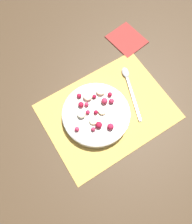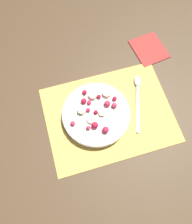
{
  "view_description": "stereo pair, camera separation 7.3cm",
  "coord_description": "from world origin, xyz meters",
  "views": [
    {
      "loc": [
        -0.18,
        -0.21,
        0.72
      ],
      "look_at": [
        -0.05,
        0.01,
        0.04
      ],
      "focal_mm": 35.0,
      "sensor_mm": 36.0,
      "label": 1
    },
    {
      "loc": [
        -0.12,
        -0.24,
        0.72
      ],
      "look_at": [
        -0.05,
        0.01,
        0.04
      ],
      "focal_mm": 35.0,
      "sensor_mm": 36.0,
      "label": 2
    }
  ],
  "objects": [
    {
      "name": "fruit_bowl",
      "position": [
        -0.04,
        0.01,
        0.02
      ],
      "size": [
        0.23,
        0.23,
        0.05
      ],
      "color": "white",
      "rests_on": "placemat"
    },
    {
      "name": "spoon",
      "position": [
        0.13,
        0.05,
        0.01
      ],
      "size": [
        0.09,
        0.21,
        0.01
      ],
      "rotation": [
        0.0,
        0.0,
        7.51
      ],
      "color": "#B2B2B7",
      "rests_on": "placemat"
    },
    {
      "name": "napkin",
      "position": [
        0.24,
        0.22,
        0.0
      ],
      "size": [
        0.14,
        0.15,
        0.01
      ],
      "color": "#A3332D",
      "rests_on": "ground_plane"
    },
    {
      "name": "ground_plane",
      "position": [
        0.0,
        0.0,
        0.0
      ],
      "size": [
        3.0,
        3.0,
        0.0
      ],
      "primitive_type": "plane",
      "color": "#4C3823"
    },
    {
      "name": "placemat",
      "position": [
        0.0,
        0.0,
        0.0
      ],
      "size": [
        0.44,
        0.33,
        0.01
      ],
      "color": "#E0B251",
      "rests_on": "ground_plane"
    }
  ]
}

